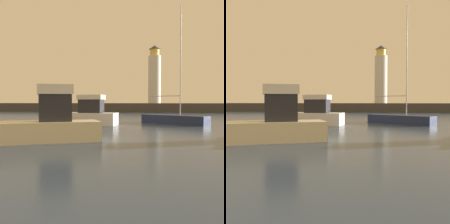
# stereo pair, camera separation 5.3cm
# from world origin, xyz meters

# --- Properties ---
(ground_plane) EXTENTS (220.00, 220.00, 0.00)m
(ground_plane) POSITION_xyz_m (0.00, 35.88, 0.00)
(ground_plane) COLOR #2D3D51
(breakwater) EXTENTS (90.08, 4.45, 2.32)m
(breakwater) POSITION_xyz_m (0.00, 71.76, 1.16)
(breakwater) COLOR #423F3D
(breakwater) RESTS_ON ground_plane
(lighthouse) EXTENTS (3.25, 3.25, 15.06)m
(lighthouse) POSITION_xyz_m (3.49, 71.76, 9.45)
(lighthouse) COLOR silver
(lighthouse) RESTS_ON breakwater
(motorboat_1) EXTENTS (9.24, 3.32, 4.07)m
(motorboat_1) POSITION_xyz_m (-4.69, 29.90, 1.08)
(motorboat_1) COLOR white
(motorboat_1) RESTS_ON ground_plane
(motorboat_3) EXTENTS (9.17, 6.07, 4.34)m
(motorboat_3) POSITION_xyz_m (-3.52, 15.79, 1.10)
(motorboat_3) COLOR beige
(motorboat_3) RESTS_ON ground_plane
(sailboat_moored) EXTENTS (8.13, 6.26, 14.13)m
(sailboat_moored) POSITION_xyz_m (6.73, 32.98, 0.62)
(sailboat_moored) COLOR #1E284C
(sailboat_moored) RESTS_ON ground_plane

